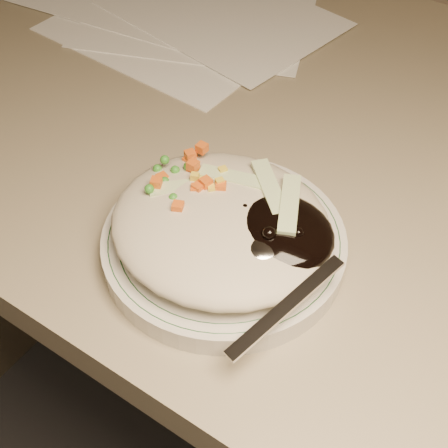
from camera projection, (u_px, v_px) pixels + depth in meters
The scene contains 5 objects.
desk at pixel (389, 292), 0.78m from camera, with size 1.40×0.70×0.74m.
plate at pixel (224, 244), 0.55m from camera, with size 0.21×0.21×0.02m, color silver.
plate_rim at pixel (224, 237), 0.54m from camera, with size 0.20×0.20×0.00m.
meal at pixel (228, 222), 0.53m from camera, with size 0.21×0.19×0.05m.
papers at pixel (180, 14), 0.85m from camera, with size 0.46×0.32×0.00m.
Camera 1 is at (0.09, 0.88, 1.16)m, focal length 50.00 mm.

